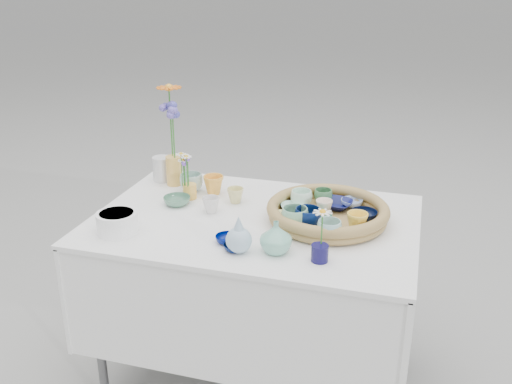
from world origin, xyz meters
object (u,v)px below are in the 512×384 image
(display_table, at_px, (255,376))
(bud_vase_seafoam, at_px, (276,237))
(tall_vase_yellow, at_px, (174,171))
(wicker_tray, at_px, (328,213))

(display_table, xyz_separation_m, bud_vase_seafoam, (0.15, -0.25, 0.82))
(bud_vase_seafoam, xyz_separation_m, tall_vase_yellow, (-0.61, 0.51, 0.01))
(display_table, height_order, tall_vase_yellow, tall_vase_yellow)
(display_table, height_order, bud_vase_seafoam, bud_vase_seafoam)
(display_table, xyz_separation_m, tall_vase_yellow, (-0.46, 0.26, 0.83))
(display_table, bearing_deg, bud_vase_seafoam, -59.08)
(wicker_tray, relative_size, bud_vase_seafoam, 4.06)
(tall_vase_yellow, bearing_deg, bud_vase_seafoam, -40.16)
(bud_vase_seafoam, bearing_deg, display_table, 120.92)
(wicker_tray, bearing_deg, display_table, -169.88)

